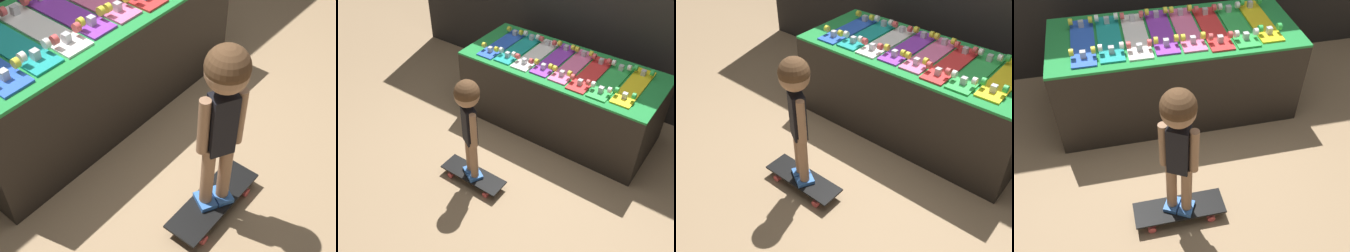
# 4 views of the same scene
# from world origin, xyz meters

# --- Properties ---
(ground_plane) EXTENTS (16.00, 16.00, 0.00)m
(ground_plane) POSITION_xyz_m (0.00, 0.00, 0.00)
(ground_plane) COLOR #9E7F5B
(display_rack) EXTENTS (1.93, 0.82, 0.73)m
(display_rack) POSITION_xyz_m (0.00, 0.51, 0.37)
(display_rack) COLOR black
(display_rack) RESTS_ON ground_plane
(skateboard_blue_on_rack) EXTENTS (0.18, 0.66, 0.09)m
(skateboard_blue_on_rack) POSITION_xyz_m (-0.69, 0.49, 0.75)
(skateboard_blue_on_rack) COLOR blue
(skateboard_blue_on_rack) RESTS_ON display_rack
(skateboard_teal_on_rack) EXTENTS (0.18, 0.66, 0.09)m
(skateboard_teal_on_rack) POSITION_xyz_m (-0.50, 0.51, 0.75)
(skateboard_teal_on_rack) COLOR teal
(skateboard_teal_on_rack) RESTS_ON display_rack
(skateboard_white_on_rack) EXTENTS (0.18, 0.66, 0.09)m
(skateboard_white_on_rack) POSITION_xyz_m (-0.30, 0.50, 0.75)
(skateboard_white_on_rack) COLOR white
(skateboard_white_on_rack) RESTS_ON display_rack
(skateboard_purple_on_rack) EXTENTS (0.18, 0.66, 0.09)m
(skateboard_purple_on_rack) POSITION_xyz_m (-0.10, 0.52, 0.75)
(skateboard_purple_on_rack) COLOR purple
(skateboard_purple_on_rack) RESTS_ON display_rack
(skateboard_pink_on_rack) EXTENTS (0.18, 0.66, 0.09)m
(skateboard_pink_on_rack) POSITION_xyz_m (0.10, 0.52, 0.75)
(skateboard_pink_on_rack) COLOR pink
(skateboard_pink_on_rack) RESTS_ON display_rack
(skateboard_red_on_rack) EXTENTS (0.18, 0.66, 0.09)m
(skateboard_red_on_rack) POSITION_xyz_m (0.30, 0.48, 0.75)
(skateboard_red_on_rack) COLOR red
(skateboard_red_on_rack) RESTS_ON display_rack
(skateboard_green_on_rack) EXTENTS (0.18, 0.66, 0.09)m
(skateboard_green_on_rack) POSITION_xyz_m (0.50, 0.48, 0.75)
(skateboard_green_on_rack) COLOR green
(skateboard_green_on_rack) RESTS_ON display_rack
(skateboard_yellow_on_rack) EXTENTS (0.18, 0.66, 0.09)m
(skateboard_yellow_on_rack) POSITION_xyz_m (0.69, 0.52, 0.75)
(skateboard_yellow_on_rack) COLOR yellow
(skateboard_yellow_on_rack) RESTS_ON display_rack
(skateboard_on_floor) EXTENTS (0.61, 0.20, 0.09)m
(skateboard_on_floor) POSITION_xyz_m (-0.21, -0.65, 0.07)
(skateboard_on_floor) COLOR black
(skateboard_on_floor) RESTS_ON ground_plane
(child) EXTENTS (0.22, 0.20, 0.99)m
(child) POSITION_xyz_m (-0.21, -0.65, 0.78)
(child) COLOR #3870C6
(child) RESTS_ON skateboard_on_floor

